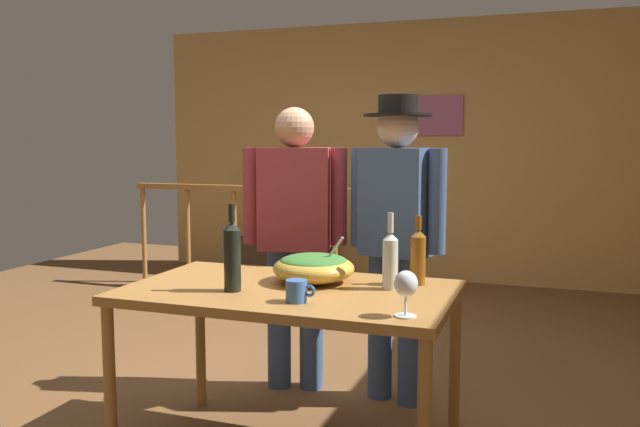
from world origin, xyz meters
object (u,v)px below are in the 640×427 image
object	(u,v)px
framed_picture	(438,116)
wine_bottle_clear	(390,259)
wine_glass	(406,286)
mug_blue	(297,291)
wine_bottle_dark	(232,255)
tv_console	(288,256)
flat_screen_tv	(286,207)
serving_table	(290,304)
person_standing_left	(295,226)
salad_bowl	(314,267)
stair_railing	(302,226)
person_standing_right	(397,225)
wine_bottle_amber	(418,256)

from	to	relation	value
framed_picture	wine_bottle_clear	bearing A→B (deg)	-83.31
wine_glass	mug_blue	size ratio (longest dim) A/B	1.39
wine_glass	wine_bottle_dark	distance (m)	0.78
tv_console	flat_screen_tv	distance (m)	0.50
serving_table	person_standing_left	xyz separation A→B (m)	(-0.28, 0.77, 0.23)
tv_console	wine_glass	world-z (taller)	wine_glass
framed_picture	mug_blue	xyz separation A→B (m)	(0.15, -4.08, -0.81)
salad_bowl	flat_screen_tv	bearing A→B (deg)	114.32
serving_table	person_standing_left	size ratio (longest dim) A/B	0.89
tv_console	person_standing_left	distance (m)	3.12
framed_picture	person_standing_left	world-z (taller)	framed_picture
serving_table	flat_screen_tv	bearing A→B (deg)	112.68
tv_console	wine_bottle_clear	size ratio (longest dim) A/B	2.77
salad_bowl	person_standing_left	world-z (taller)	person_standing_left
tv_console	wine_bottle_clear	bearing A→B (deg)	-61.34
stair_railing	wine_bottle_dark	world-z (taller)	wine_bottle_dark
wine_bottle_clear	person_standing_left	distance (m)	0.95
flat_screen_tv	salad_bowl	world-z (taller)	salad_bowl
salad_bowl	stair_railing	bearing A→B (deg)	112.23
framed_picture	person_standing_right	distance (m)	3.17
tv_console	wine_bottle_dark	world-z (taller)	wine_bottle_dark
serving_table	wine_bottle_clear	world-z (taller)	wine_bottle_clear
tv_console	person_standing_right	world-z (taller)	person_standing_right
framed_picture	salad_bowl	bearing A→B (deg)	-88.63
tv_console	flat_screen_tv	xyz separation A→B (m)	(0.00, -0.03, 0.50)
stair_railing	flat_screen_tv	distance (m)	0.81
flat_screen_tv	person_standing_right	distance (m)	3.29
stair_railing	salad_bowl	xyz separation A→B (m)	(1.11, -2.71, 0.20)
framed_picture	mug_blue	bearing A→B (deg)	-87.88
framed_picture	flat_screen_tv	distance (m)	1.74
wine_bottle_clear	wine_bottle_amber	world-z (taller)	wine_bottle_clear
framed_picture	wine_bottle_clear	distance (m)	3.83
wine_bottle_amber	mug_blue	size ratio (longest dim) A/B	2.52
wine_bottle_amber	person_standing_left	size ratio (longest dim) A/B	0.19
wine_bottle_amber	person_standing_left	world-z (taller)	person_standing_left
serving_table	mug_blue	size ratio (longest dim) A/B	11.54
wine_bottle_clear	mug_blue	size ratio (longest dim) A/B	2.71
tv_console	serving_table	distance (m)	3.89
framed_picture	mug_blue	distance (m)	4.16
framed_picture	flat_screen_tv	bearing A→B (deg)	-167.45
framed_picture	tv_console	distance (m)	2.04
serving_table	salad_bowl	bearing A→B (deg)	67.15
tv_console	person_standing_right	xyz separation A→B (m)	(1.76, -2.80, 0.74)
framed_picture	person_standing_left	bearing A→B (deg)	-94.68
mug_blue	wine_bottle_clear	bearing A→B (deg)	49.74
flat_screen_tv	person_standing_left	world-z (taller)	person_standing_left
wine_glass	mug_blue	world-z (taller)	wine_glass
framed_picture	salad_bowl	xyz separation A→B (m)	(0.09, -3.72, -0.79)
salad_bowl	wine_bottle_dark	distance (m)	0.38
stair_railing	wine_bottle_amber	bearing A→B (deg)	-59.24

